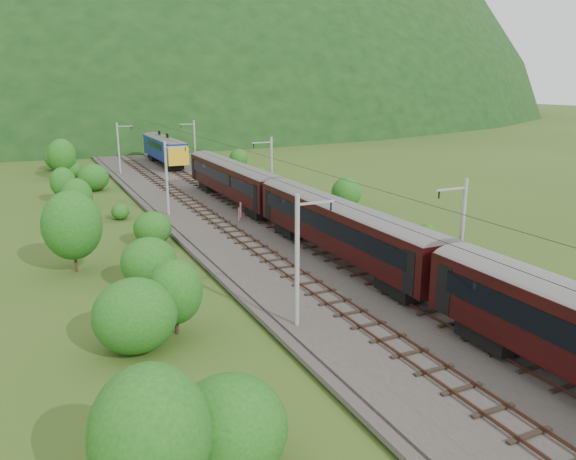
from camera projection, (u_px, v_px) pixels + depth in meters
name	position (u px, v px, depth m)	size (l,w,h in m)	color
ground	(382.00, 312.00, 36.41)	(600.00, 600.00, 0.00)	#304D18
railbed	(311.00, 266.00, 45.12)	(14.00, 220.00, 0.30)	#38332D
track_left	(284.00, 267.00, 44.07)	(2.40, 220.00, 0.27)	brown
track_right	(337.00, 259.00, 46.05)	(2.40, 220.00, 0.27)	brown
catenary_left	(167.00, 177.00, 60.70)	(2.54, 192.28, 8.00)	gray
catenary_right	(271.00, 170.00, 65.76)	(2.54, 192.28, 8.00)	gray
overhead_wires	(312.00, 180.00, 43.34)	(4.83, 198.00, 0.03)	black
mountain_main	(65.00, 114.00, 263.64)	(504.00, 360.00, 244.00)	black
train	(340.00, 218.00, 44.87)	(3.32, 133.45, 5.79)	black
hazard_post_near	(239.00, 214.00, 58.97)	(0.15, 0.15, 1.39)	red
hazard_post_far	(241.00, 210.00, 60.10)	(0.18, 0.18, 1.69)	red
signal	(168.00, 184.00, 72.42)	(0.26, 0.26, 2.37)	black
vegetation_left	(100.00, 225.00, 48.65)	(11.96, 145.67, 6.49)	#185416
vegetation_right	(392.00, 217.00, 55.94)	(7.14, 107.78, 3.24)	#185416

